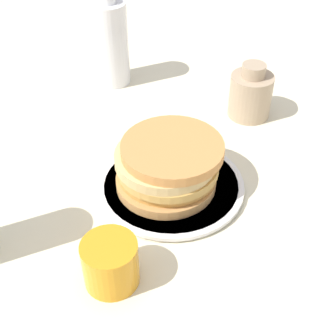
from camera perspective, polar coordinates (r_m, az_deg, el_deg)
ground_plane at (r=0.82m, az=0.38°, el=-2.50°), size 4.00×4.00×0.00m
plate at (r=0.81m, az=-0.00°, el=-2.15°), size 0.25×0.25×0.01m
pancake_stack at (r=0.78m, az=0.04°, el=0.49°), size 0.18×0.18×0.08m
juice_glass at (r=0.66m, az=-7.02°, el=-11.42°), size 0.08×0.08×0.07m
cream_jug at (r=0.99m, az=10.05°, el=8.88°), size 0.09×0.09×0.12m
water_bottle_near at (r=1.08m, az=-7.00°, el=14.86°), size 0.08×0.08×0.20m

